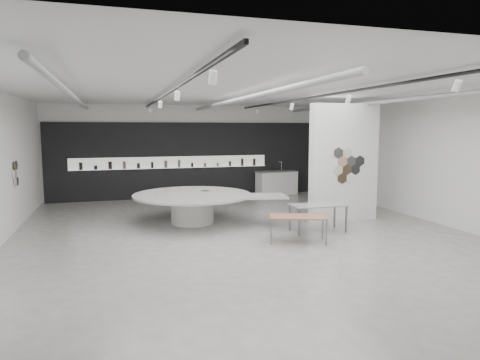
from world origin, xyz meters
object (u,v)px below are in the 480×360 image
object	(u,v)px
sample_table_wood	(298,218)
sample_table_stone	(318,207)
display_island	(195,204)
partition_column	(344,163)
kitchen_counter	(277,183)

from	to	relation	value
sample_table_wood	sample_table_stone	world-z (taller)	sample_table_stone
display_island	partition_column	bearing A→B (deg)	-0.46
display_island	sample_table_stone	distance (m)	3.68
display_island	kitchen_counter	size ratio (longest dim) A/B	2.54
display_island	kitchen_counter	bearing A→B (deg)	56.69
kitchen_counter	partition_column	bearing A→B (deg)	-97.37
kitchen_counter	sample_table_wood	bearing A→B (deg)	-115.34
display_island	kitchen_counter	distance (m)	6.43
partition_column	sample_table_wood	xyz separation A→B (m)	(-2.41, -1.98, -1.19)
partition_column	sample_table_wood	size ratio (longest dim) A/B	2.30
sample_table_stone	kitchen_counter	distance (m)	6.80
partition_column	sample_table_wood	distance (m)	3.34
display_island	kitchen_counter	world-z (taller)	kitchen_counter
partition_column	display_island	world-z (taller)	partition_column
partition_column	sample_table_stone	xyz separation A→B (m)	(-1.43, -1.14, -1.10)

